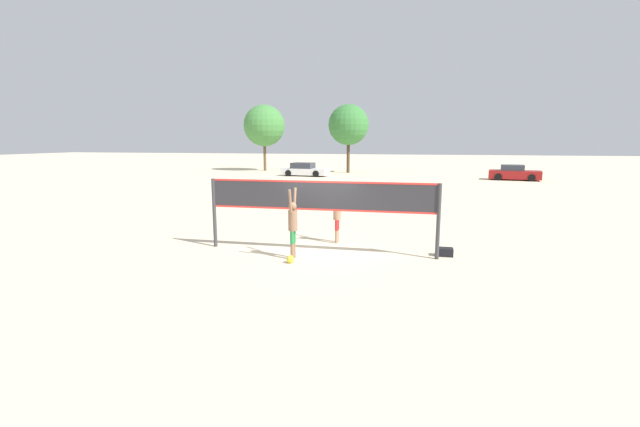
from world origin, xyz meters
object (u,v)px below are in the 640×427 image
volleyball_net (320,202)px  tree_right_cluster (264,126)px  gear_bag (445,252)px  player_blocker (337,213)px  volleyball (290,259)px  parked_car_near (514,173)px  player_spiker (293,222)px  tree_left_cluster (349,125)px  parked_car_mid (305,170)px

volleyball_net → tree_right_cluster: (-14.70, 35.86, 3.67)m
gear_bag → tree_right_cluster: size_ratio=0.07×
player_blocker → volleyball: 3.11m
volleyball_net → tree_right_cluster: tree_right_cluster is taller
volleyball_net → gear_bag: 4.22m
tree_right_cluster → parked_car_near: bearing=-14.7°
volleyball_net → parked_car_near: 31.23m
volleyball → parked_car_near: parked_car_near is taller
volleyball → parked_car_near: bearing=67.7°
volleyball_net → player_spiker: (-0.64, -0.91, -0.50)m
tree_right_cluster → volleyball: bearing=-69.3°
volleyball → player_spiker: bearing=96.1°
player_blocker → gear_bag: 3.87m
player_blocker → volleyball: size_ratio=8.84×
player_spiker → volleyball: player_spiker is taller
player_blocker → gear_bag: bearing=74.3°
volleyball → tree_right_cluster: size_ratio=0.03×
player_blocker → tree_right_cluster: 37.79m
tree_right_cluster → tree_left_cluster: bearing=-6.4°
player_blocker → parked_car_near: size_ratio=0.44×
volleyball → parked_car_mid: (-7.49, 30.64, 0.49)m
player_spiker → parked_car_near: player_spiker is taller
volleyball_net → tree_right_cluster: 38.93m
tree_left_cluster → tree_right_cluster: size_ratio=0.97×
player_spiker → parked_car_near: bearing=-22.7°
player_blocker → gear_bag: (3.61, -1.01, -0.94)m
player_spiker → player_blocker: (0.94, 2.34, -0.07)m
volleyball → gear_bag: (4.50, 1.81, 0.01)m
volleyball → tree_right_cluster: (-14.10, 37.25, 5.20)m
tree_right_cluster → volleyball_net: bearing=-67.7°
volleyball_net → tree_right_cluster: size_ratio=0.96×
gear_bag → parked_car_mid: (-11.99, 28.83, 0.48)m
player_spiker → gear_bag: player_spiker is taller
gear_bag → tree_left_cluster: tree_left_cluster is taller
volleyball_net → parked_car_near: size_ratio=1.59×
gear_bag → tree_right_cluster: (-18.61, 35.44, 5.18)m
player_blocker → tree_right_cluster: bearing=-156.5°
parked_car_near → player_spiker: bearing=-102.4°
player_blocker → tree_left_cluster: size_ratio=0.27×
player_blocker → tree_left_cluster: 33.86m
player_spiker → parked_car_mid: player_spiker is taller
player_spiker → player_blocker: bearing=-22.0°
volleyball → parked_car_near: 32.72m
volleyball → gear_bag: gear_bag is taller
volleyball_net → player_blocker: (0.30, 1.43, -0.57)m
parked_car_mid → volleyball_net: bearing=-68.4°
volleyball_net → parked_car_near: (11.80, 28.89, -1.01)m
volleyball_net → tree_left_cluster: 35.17m
volleyball_net → player_blocker: 1.57m
player_spiker → gear_bag: size_ratio=4.27×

